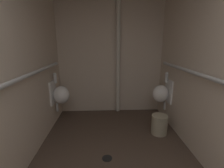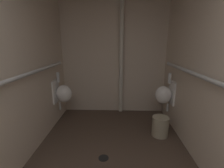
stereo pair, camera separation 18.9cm
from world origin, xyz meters
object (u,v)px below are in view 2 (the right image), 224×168
(urinal_left_mid, at_px, (63,93))
(urinal_right_mid, at_px, (164,94))
(standpipe_back_wall, at_px, (121,53))
(waste_bin, at_px, (160,126))
(floor_drain, at_px, (104,158))

(urinal_left_mid, distance_m, urinal_right_mid, 1.95)
(urinal_right_mid, distance_m, standpipe_back_wall, 1.20)
(urinal_left_mid, xyz_separation_m, waste_bin, (1.78, -0.45, -0.43))
(urinal_left_mid, bearing_deg, standpipe_back_wall, 23.05)
(urinal_right_mid, bearing_deg, floor_drain, -136.49)
(waste_bin, bearing_deg, urinal_left_mid, 165.84)
(standpipe_back_wall, relative_size, floor_drain, 18.58)
(waste_bin, bearing_deg, standpipe_back_wall, 124.88)
(urinal_left_mid, bearing_deg, floor_drain, -50.19)
(urinal_left_mid, height_order, standpipe_back_wall, standpipe_back_wall)
(urinal_left_mid, distance_m, waste_bin, 1.89)
(urinal_right_mid, height_order, waste_bin, urinal_right_mid)
(urinal_left_mid, bearing_deg, urinal_right_mid, -0.54)
(urinal_left_mid, bearing_deg, waste_bin, -14.16)
(standpipe_back_wall, distance_m, waste_bin, 1.62)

